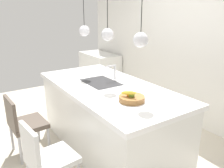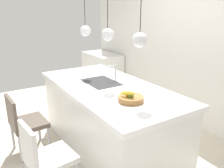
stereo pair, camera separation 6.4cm
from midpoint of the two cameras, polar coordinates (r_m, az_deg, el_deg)
floor at (r=3.48m, az=-0.36°, el=-15.09°), size 6.60×6.60×0.00m
back_wall at (r=4.08m, az=19.92°, el=8.48°), size 6.00×0.10×2.60m
kitchen_island at (r=3.25m, az=-0.38°, el=-8.16°), size 2.29×1.10×0.93m
sink_basin at (r=3.22m, az=-2.12°, el=0.39°), size 0.56×0.40×0.02m
faucet at (r=3.29m, az=1.07°, el=3.44°), size 0.02×0.17×0.22m
fruit_bowl at (r=2.54m, az=5.30°, el=-3.41°), size 0.29×0.29×0.15m
side_counter at (r=5.82m, az=-2.13°, el=3.34°), size 1.10×0.60×0.87m
chair_near at (r=3.32m, az=-20.48°, el=-8.57°), size 0.50×0.46×0.83m
chair_middle at (r=2.50m, az=-15.61°, el=-16.96°), size 0.45×0.49×0.87m
pendant_light_left at (r=3.48m, az=-6.06°, el=12.97°), size 0.16×0.16×0.76m
pendant_light_center at (r=2.93m, az=-0.43°, el=12.17°), size 0.16×0.16×0.76m
pendant_light_right at (r=2.42m, az=7.63°, el=10.81°), size 0.16×0.16×0.76m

